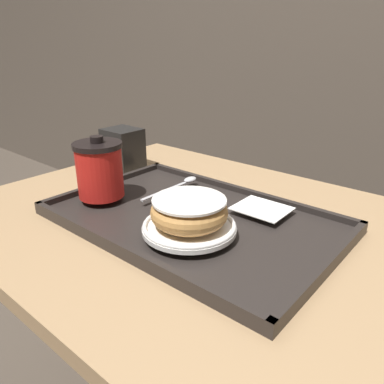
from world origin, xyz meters
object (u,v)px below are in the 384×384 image
at_px(coffee_cup_front, 100,169).
at_px(napkin_dispenser, 123,149).
at_px(donut_chocolate_glazed, 189,211).
at_px(spoon, 182,183).

height_order(coffee_cup_front, napkin_dispenser, coffee_cup_front).
relative_size(coffee_cup_front, donut_chocolate_glazed, 0.97).
relative_size(donut_chocolate_glazed, napkin_dispenser, 1.22).
bearing_deg(spoon, coffee_cup_front, 150.69).
bearing_deg(coffee_cup_front, donut_chocolate_glazed, 0.13).
height_order(coffee_cup_front, spoon, coffee_cup_front).
bearing_deg(spoon, napkin_dispenser, 80.22).
height_order(spoon, napkin_dispenser, napkin_dispenser).
distance_m(coffee_cup_front, donut_chocolate_glazed, 0.24).
relative_size(donut_chocolate_glazed, spoon, 0.78).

